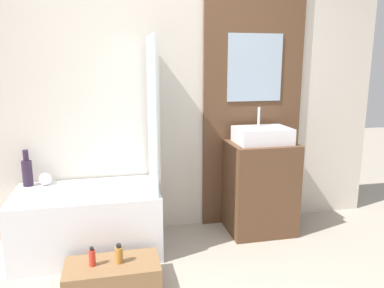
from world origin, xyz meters
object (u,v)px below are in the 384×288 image
(sink, at_px, (262,135))
(bottle_soap_primary, at_px, (92,257))
(vase_round_light, at_px, (45,179))
(wooden_step_bench, at_px, (113,275))
(vase_tall_dark, at_px, (27,171))
(bottle_soap_secondary, at_px, (119,254))
(bathtub, at_px, (88,221))

(sink, xyz_separation_m, bottle_soap_primary, (-1.48, -0.62, -0.67))
(sink, bearing_deg, bottle_soap_primary, -157.12)
(sink, height_order, bottle_soap_primary, sink)
(vase_round_light, xyz_separation_m, bottle_soap_primary, (0.39, -0.77, -0.35))
(vase_round_light, distance_m, bottle_soap_primary, 0.93)
(wooden_step_bench, distance_m, vase_round_light, 1.05)
(vase_tall_dark, distance_m, vase_round_light, 0.16)
(sink, bearing_deg, bottle_soap_secondary, -154.32)
(bathtub, distance_m, vase_tall_dark, 0.66)
(wooden_step_bench, xyz_separation_m, sink, (1.34, 0.62, 0.82))
(vase_tall_dark, xyz_separation_m, bottle_soap_primary, (0.53, -0.78, -0.42))
(bathtub, bearing_deg, wooden_step_bench, -71.88)
(wooden_step_bench, distance_m, bottle_soap_secondary, 0.16)
(wooden_step_bench, relative_size, bottle_soap_secondary, 4.70)
(bottle_soap_primary, height_order, bottle_soap_secondary, bottle_soap_secondary)
(wooden_step_bench, relative_size, vase_round_light, 6.35)
(bathtub, bearing_deg, vase_tall_dark, 154.25)
(sink, xyz_separation_m, vase_tall_dark, (-2.00, 0.16, -0.25))
(vase_round_light, relative_size, bottle_soap_primary, 0.75)
(wooden_step_bench, bearing_deg, sink, 24.85)
(bottle_soap_primary, bearing_deg, wooden_step_bench, 0.00)
(bottle_soap_primary, xyz_separation_m, bottle_soap_secondary, (0.18, 0.00, 0.00))
(wooden_step_bench, height_order, vase_round_light, vase_round_light)
(vase_tall_dark, height_order, bottle_soap_primary, vase_tall_dark)
(vase_tall_dark, bearing_deg, bathtub, -25.75)
(sink, bearing_deg, vase_round_light, 175.48)
(wooden_step_bench, xyz_separation_m, vase_tall_dark, (-0.66, 0.78, 0.57))
(vase_tall_dark, relative_size, bottle_soap_primary, 2.24)
(vase_tall_dark, bearing_deg, bottle_soap_primary, -55.90)
(wooden_step_bench, xyz_separation_m, bottle_soap_secondary, (0.05, 0.00, 0.15))
(bathtub, height_order, bottle_soap_secondary, bathtub)
(wooden_step_bench, distance_m, sink, 1.69)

